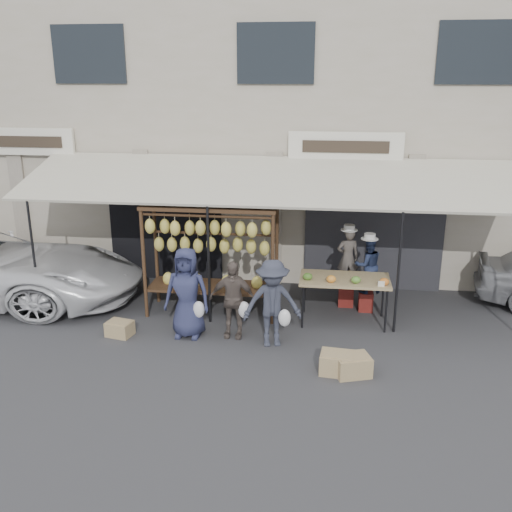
{
  "coord_description": "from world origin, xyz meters",
  "views": [
    {
      "loc": [
        1.21,
        -8.83,
        4.61
      ],
      "look_at": [
        -0.13,
        1.4,
        1.3
      ],
      "focal_mm": 40.0,
      "sensor_mm": 36.0,
      "label": 1
    }
  ],
  "objects": [
    {
      "name": "ground_plane",
      "position": [
        0.0,
        0.0,
        0.0
      ],
      "size": [
        90.0,
        90.0,
        0.0
      ],
      "primitive_type": "plane",
      "color": "#2D2D30"
    },
    {
      "name": "shophouse",
      "position": [
        -0.0,
        6.5,
        3.65
      ],
      "size": [
        24.0,
        6.15,
        7.3
      ],
      "color": "#B5A999",
      "rests_on": "ground_plane"
    },
    {
      "name": "awning",
      "position": [
        0.01,
        2.28,
        2.57
      ],
      "size": [
        10.0,
        2.35,
        2.92
      ],
      "color": "#BCB39F",
      "rests_on": "ground_plane"
    },
    {
      "name": "banana_rack",
      "position": [
        -1.05,
        1.57,
        1.57
      ],
      "size": [
        2.6,
        0.9,
        2.24
      ],
      "color": "black",
      "rests_on": "ground_plane"
    },
    {
      "name": "produce_table",
      "position": [
        1.56,
        1.44,
        0.86
      ],
      "size": [
        1.7,
        0.9,
        1.04
      ],
      "color": "tan",
      "rests_on": "ground_plane"
    },
    {
      "name": "vendor_left",
      "position": [
        1.63,
        2.33,
        1.04
      ],
      "size": [
        0.49,
        0.37,
        1.23
      ],
      "primitive_type": "imported",
      "rotation": [
        0.0,
        0.0,
        3.33
      ],
      "color": "#524B45",
      "rests_on": "stool_left"
    },
    {
      "name": "vendor_right",
      "position": [
        2.02,
        2.11,
        0.97
      ],
      "size": [
        0.66,
        0.58,
        1.15
      ],
      "primitive_type": "imported",
      "rotation": [
        0.0,
        0.0,
        3.44
      ],
      "color": "#1E2745",
      "rests_on": "stool_right"
    },
    {
      "name": "customer_left",
      "position": [
        -1.27,
        0.5,
        0.84
      ],
      "size": [
        0.83,
        0.55,
        1.68
      ],
      "primitive_type": "imported",
      "rotation": [
        0.0,
        0.0,
        -0.02
      ],
      "color": "#2A2D4E",
      "rests_on": "ground_plane"
    },
    {
      "name": "customer_mid",
      "position": [
        -0.46,
        0.59,
        0.72
      ],
      "size": [
        0.85,
        0.37,
        1.44
      ],
      "primitive_type": "imported",
      "rotation": [
        0.0,
        0.0,
        -0.03
      ],
      "color": "brown",
      "rests_on": "ground_plane"
    },
    {
      "name": "customer_right",
      "position": [
        0.29,
        0.33,
        0.79
      ],
      "size": [
        1.13,
        0.8,
        1.58
      ],
      "primitive_type": "imported",
      "rotation": [
        0.0,
        0.0,
        0.22
      ],
      "color": "#313542",
      "rests_on": "ground_plane"
    },
    {
      "name": "stool_left",
      "position": [
        1.63,
        2.33,
        0.21
      ],
      "size": [
        0.37,
        0.37,
        0.43
      ],
      "primitive_type": "cube",
      "rotation": [
        0.0,
        0.0,
        0.26
      ],
      "color": "maroon",
      "rests_on": "ground_plane"
    },
    {
      "name": "stool_right",
      "position": [
        2.02,
        2.11,
        0.2
      ],
      "size": [
        0.31,
        0.31,
        0.4
      ],
      "primitive_type": "cube",
      "rotation": [
        0.0,
        0.0,
        0.1
      ],
      "color": "maroon",
      "rests_on": "ground_plane"
    },
    {
      "name": "crate_near_a",
      "position": [
        1.45,
        -0.53,
        0.17
      ],
      "size": [
        0.59,
        0.47,
        0.33
      ],
      "primitive_type": "cube",
      "rotation": [
        0.0,
        0.0,
        -0.1
      ],
      "color": "tan",
      "rests_on": "ground_plane"
    },
    {
      "name": "crate_near_b",
      "position": [
        1.68,
        -0.57,
        0.16
      ],
      "size": [
        0.65,
        0.57,
        0.33
      ],
      "primitive_type": "cube",
      "rotation": [
        0.0,
        0.0,
        0.33
      ],
      "color": "tan",
      "rests_on": "ground_plane"
    },
    {
      "name": "crate_far",
      "position": [
        -2.52,
        0.33,
        0.14
      ],
      "size": [
        0.51,
        0.43,
        0.27
      ],
      "primitive_type": "cube",
      "rotation": [
        0.0,
        0.0,
        -0.22
      ],
      "color": "tan",
      "rests_on": "ground_plane"
    }
  ]
}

